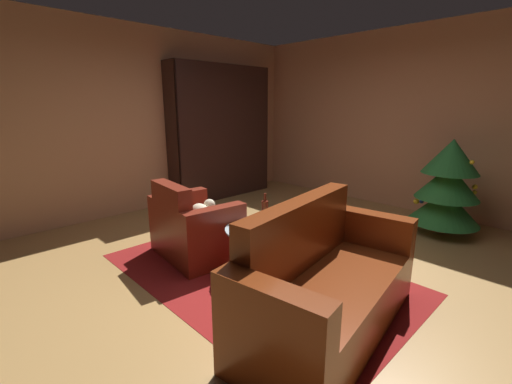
{
  "coord_description": "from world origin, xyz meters",
  "views": [
    {
      "loc": [
        2.24,
        -2.47,
        1.63
      ],
      "look_at": [
        -0.27,
        -0.02,
        0.73
      ],
      "focal_mm": 23.89,
      "sensor_mm": 36.0,
      "label": 1
    }
  ],
  "objects_px": {
    "bookshelf_unit": "(227,134)",
    "book_stack_on_table": "(264,224)",
    "armchair_red": "(194,230)",
    "decorated_tree": "(448,186)",
    "couch_red": "(325,287)",
    "bottle_on_table": "(265,211)",
    "coffee_table": "(260,233)"
  },
  "relations": [
    {
      "from": "armchair_red",
      "to": "couch_red",
      "type": "bearing_deg",
      "value": -0.33
    },
    {
      "from": "armchair_red",
      "to": "bottle_on_table",
      "type": "height_order",
      "value": "armchair_red"
    },
    {
      "from": "coffee_table",
      "to": "armchair_red",
      "type": "bearing_deg",
      "value": -163.47
    },
    {
      "from": "armchair_red",
      "to": "couch_red",
      "type": "height_order",
      "value": "couch_red"
    },
    {
      "from": "coffee_table",
      "to": "bottle_on_table",
      "type": "distance_m",
      "value": 0.25
    },
    {
      "from": "bookshelf_unit",
      "to": "book_stack_on_table",
      "type": "bearing_deg",
      "value": -33.19
    },
    {
      "from": "armchair_red",
      "to": "coffee_table",
      "type": "distance_m",
      "value": 0.84
    },
    {
      "from": "bookshelf_unit",
      "to": "couch_red",
      "type": "height_order",
      "value": "bookshelf_unit"
    },
    {
      "from": "bookshelf_unit",
      "to": "couch_red",
      "type": "relative_size",
      "value": 1.26
    },
    {
      "from": "armchair_red",
      "to": "book_stack_on_table",
      "type": "relative_size",
      "value": 4.9
    },
    {
      "from": "book_stack_on_table",
      "to": "coffee_table",
      "type": "bearing_deg",
      "value": -161.27
    },
    {
      "from": "couch_red",
      "to": "bookshelf_unit",
      "type": "bearing_deg",
      "value": 150.61
    },
    {
      "from": "bookshelf_unit",
      "to": "decorated_tree",
      "type": "distance_m",
      "value": 3.58
    },
    {
      "from": "couch_red",
      "to": "decorated_tree",
      "type": "xyz_separation_m",
      "value": [
        -0.05,
        2.73,
        0.31
      ]
    },
    {
      "from": "armchair_red",
      "to": "decorated_tree",
      "type": "height_order",
      "value": "decorated_tree"
    },
    {
      "from": "couch_red",
      "to": "coffee_table",
      "type": "relative_size",
      "value": 2.66
    },
    {
      "from": "bookshelf_unit",
      "to": "couch_red",
      "type": "xyz_separation_m",
      "value": [
        3.52,
        -1.98,
        -0.81
      ]
    },
    {
      "from": "bookshelf_unit",
      "to": "armchair_red",
      "type": "xyz_separation_m",
      "value": [
        1.79,
        -1.97,
        -0.83
      ]
    },
    {
      "from": "bookshelf_unit",
      "to": "coffee_table",
      "type": "xyz_separation_m",
      "value": [
        2.59,
        -1.73,
        -0.7
      ]
    },
    {
      "from": "book_stack_on_table",
      "to": "decorated_tree",
      "type": "relative_size",
      "value": 0.17
    },
    {
      "from": "bottle_on_table",
      "to": "decorated_tree",
      "type": "height_order",
      "value": "decorated_tree"
    },
    {
      "from": "couch_red",
      "to": "bottle_on_table",
      "type": "bearing_deg",
      "value": 158.31
    },
    {
      "from": "book_stack_on_table",
      "to": "decorated_tree",
      "type": "xyz_separation_m",
      "value": [
        0.84,
        2.47,
        0.11
      ]
    },
    {
      "from": "coffee_table",
      "to": "decorated_tree",
      "type": "distance_m",
      "value": 2.64
    },
    {
      "from": "book_stack_on_table",
      "to": "bottle_on_table",
      "type": "bearing_deg",
      "value": 133.14
    },
    {
      "from": "armchair_red",
      "to": "bottle_on_table",
      "type": "bearing_deg",
      "value": 29.55
    },
    {
      "from": "bookshelf_unit",
      "to": "book_stack_on_table",
      "type": "distance_m",
      "value": 3.2
    },
    {
      "from": "book_stack_on_table",
      "to": "decorated_tree",
      "type": "bearing_deg",
      "value": 71.24
    },
    {
      "from": "armchair_red",
      "to": "bookshelf_unit",
      "type": "bearing_deg",
      "value": 132.23
    },
    {
      "from": "bottle_on_table",
      "to": "decorated_tree",
      "type": "distance_m",
      "value": 2.52
    },
    {
      "from": "couch_red",
      "to": "book_stack_on_table",
      "type": "distance_m",
      "value": 0.95
    },
    {
      "from": "bookshelf_unit",
      "to": "couch_red",
      "type": "distance_m",
      "value": 4.12
    }
  ]
}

